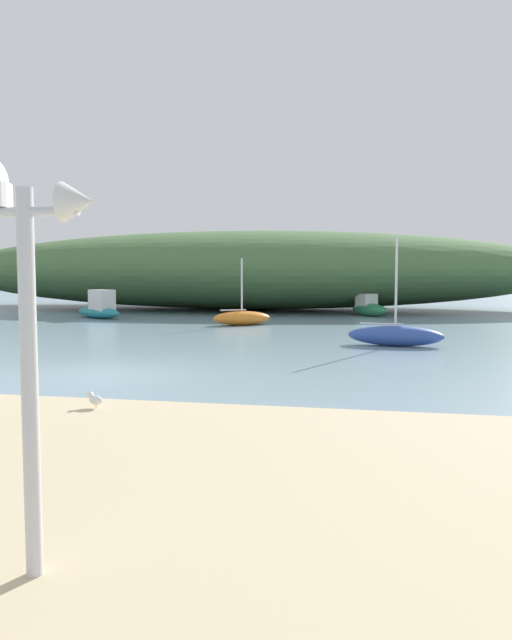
{
  "coord_description": "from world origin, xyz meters",
  "views": [
    {
      "loc": [
        6.32,
        -13.39,
        2.39
      ],
      "look_at": [
        2.75,
        4.2,
        1.0
      ],
      "focal_mm": 34.92,
      "sensor_mm": 36.0,
      "label": 1
    }
  ],
  "objects_px": {
    "motorboat_east_reach": "(100,308)",
    "seagull_near_waterline": "(95,399)",
    "sailboat_by_sandbar": "(242,318)",
    "motorboat_centre_water": "(369,307)",
    "sailboat_outer_mooring": "(395,335)"
  },
  "relations": [
    {
      "from": "motorboat_east_reach",
      "to": "seagull_near_waterline",
      "type": "height_order",
      "value": "motorboat_east_reach"
    },
    {
      "from": "sailboat_by_sandbar",
      "to": "motorboat_centre_water",
      "type": "bearing_deg",
      "value": 52.49
    },
    {
      "from": "seagull_near_waterline",
      "to": "sailboat_outer_mooring",
      "type": "bearing_deg",
      "value": 66.38
    },
    {
      "from": "sailboat_outer_mooring",
      "to": "motorboat_east_reach",
      "type": "height_order",
      "value": "sailboat_outer_mooring"
    },
    {
      "from": "motorboat_centre_water",
      "to": "sailboat_by_sandbar",
      "type": "distance_m",
      "value": 9.02
    },
    {
      "from": "motorboat_centre_water",
      "to": "sailboat_outer_mooring",
      "type": "bearing_deg",
      "value": -85.28
    },
    {
      "from": "motorboat_centre_water",
      "to": "seagull_near_waterline",
      "type": "xyz_separation_m",
      "value": [
        -3.81,
        -25.28,
        -0.12
      ]
    },
    {
      "from": "motorboat_centre_water",
      "to": "motorboat_east_reach",
      "type": "relative_size",
      "value": 0.83
    },
    {
      "from": "sailboat_outer_mooring",
      "to": "seagull_near_waterline",
      "type": "relative_size",
      "value": 9.66
    },
    {
      "from": "motorboat_east_reach",
      "to": "sailboat_by_sandbar",
      "type": "bearing_deg",
      "value": -17.76
    },
    {
      "from": "sailboat_by_sandbar",
      "to": "motorboat_east_reach",
      "type": "distance_m",
      "value": 8.57
    },
    {
      "from": "motorboat_centre_water",
      "to": "sailboat_by_sandbar",
      "type": "bearing_deg",
      "value": -127.51
    },
    {
      "from": "sailboat_outer_mooring",
      "to": "sailboat_by_sandbar",
      "type": "xyz_separation_m",
      "value": [
        -6.64,
        6.78,
        -0.02
      ]
    },
    {
      "from": "sailboat_outer_mooring",
      "to": "motorboat_east_reach",
      "type": "xyz_separation_m",
      "value": [
        -14.8,
        9.39,
        0.17
      ]
    },
    {
      "from": "sailboat_by_sandbar",
      "to": "motorboat_east_reach",
      "type": "height_order",
      "value": "sailboat_by_sandbar"
    }
  ]
}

